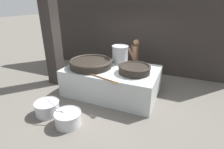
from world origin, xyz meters
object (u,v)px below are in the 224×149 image
object	(u,v)px
giant_wok_near	(91,63)
giant_wok_far	(134,69)
cook	(135,59)
prep_bowl_vegetables	(68,118)
prep_bowl_meat	(47,107)
stock_pot	(120,54)

from	to	relation	value
giant_wok_near	giant_wok_far	distance (m)	1.40
cook	prep_bowl_vegetables	bearing A→B (deg)	72.78
prep_bowl_vegetables	prep_bowl_meat	bearing A→B (deg)	168.98
giant_wok_far	cook	world-z (taller)	cook
cook	prep_bowl_vegetables	size ratio (longest dim) A/B	1.81
giant_wok_far	cook	distance (m)	1.47
giant_wok_near	prep_bowl_vegetables	distance (m)	1.94
giant_wok_near	prep_bowl_meat	distance (m)	1.83
stock_pot	prep_bowl_vegetables	world-z (taller)	stock_pot
cook	prep_bowl_vegetables	distance (m)	3.34
prep_bowl_meat	prep_bowl_vegetables	bearing A→B (deg)	-11.02
stock_pot	prep_bowl_vegetables	size ratio (longest dim) A/B	0.69
stock_pot	giant_wok_far	bearing A→B (deg)	-44.60
stock_pot	prep_bowl_vegetables	bearing A→B (deg)	-98.66
giant_wok_near	cook	bearing A→B (deg)	55.16
stock_pot	cook	distance (m)	0.85
giant_wok_far	prep_bowl_vegetables	xyz separation A→B (m)	(-1.08, -1.80, -0.78)
cook	prep_bowl_meat	distance (m)	3.45
giant_wok_far	stock_pot	bearing A→B (deg)	135.40
giant_wok_near	stock_pot	xyz separation A→B (m)	(0.70, 0.75, 0.17)
giant_wok_near	cook	world-z (taller)	cook
stock_pot	prep_bowl_meat	world-z (taller)	stock_pot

